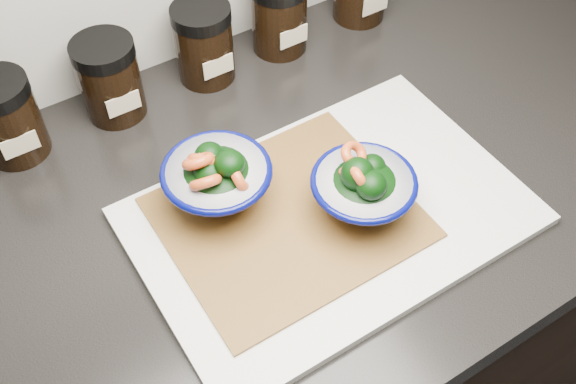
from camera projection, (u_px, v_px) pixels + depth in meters
countertop at (176, 252)px, 0.79m from camera, size 3.50×0.60×0.04m
cutting_board at (330, 216)px, 0.80m from camera, size 0.45×0.30×0.01m
bamboo_mat at (288, 217)px, 0.79m from camera, size 0.28×0.24×0.00m
bowl_left at (217, 180)px, 0.77m from camera, size 0.13×0.13×0.09m
bowl_right at (363, 189)px, 0.76m from camera, size 0.12×0.12×0.10m
spice_jar_b at (7, 118)px, 0.83m from camera, size 0.08×0.08×0.11m
spice_jar_c at (110, 79)px, 0.88m from camera, size 0.08×0.08×0.11m
spice_jar_d at (204, 43)px, 0.92m from camera, size 0.08×0.08×0.11m
spice_jar_e at (279, 15)px, 0.97m from camera, size 0.08×0.08×0.11m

